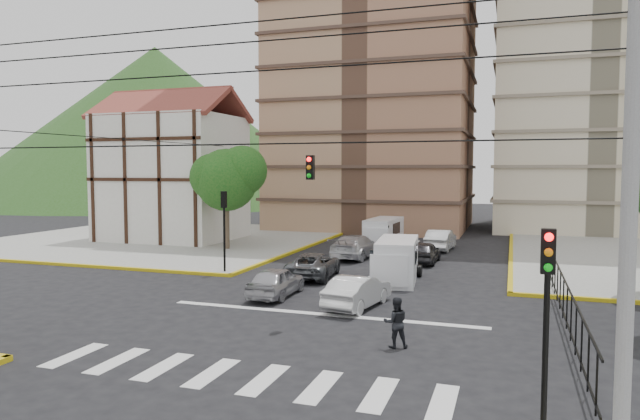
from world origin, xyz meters
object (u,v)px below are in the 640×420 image
at_px(traffic_light_se, 547,300).
at_px(van_right_lane, 396,262).
at_px(car_white_front_right, 358,291).
at_px(car_silver_front_left, 276,281).
at_px(traffic_light_nw, 224,218).
at_px(pedestrian_crosswalk, 396,322).
at_px(van_left_lane, 383,234).

distance_m(traffic_light_se, van_right_lane, 17.65).
height_order(traffic_light_se, car_white_front_right, traffic_light_se).
xyz_separation_m(traffic_light_se, car_silver_front_left, (-10.73, 11.38, -2.43)).
bearing_deg(car_white_front_right, traffic_light_se, 131.89).
relative_size(traffic_light_se, traffic_light_nw, 1.00).
height_order(van_right_lane, pedestrian_crosswalk, van_right_lane).
bearing_deg(van_right_lane, car_white_front_right, -101.11).
distance_m(car_silver_front_left, pedestrian_crosswalk, 8.65).
distance_m(van_right_lane, van_left_lane, 12.71).
height_order(van_right_lane, car_white_front_right, van_right_lane).
xyz_separation_m(van_left_lane, car_white_front_right, (2.91, -18.08, -0.37)).
height_order(traffic_light_se, car_silver_front_left, traffic_light_se).
height_order(traffic_light_se, pedestrian_crosswalk, traffic_light_se).
bearing_deg(car_white_front_right, van_left_lane, -71.39).
bearing_deg(pedestrian_crosswalk, van_right_lane, -99.30).
height_order(van_left_lane, car_white_front_right, van_left_lane).
bearing_deg(van_left_lane, car_silver_front_left, -90.54).
bearing_deg(car_silver_front_left, van_left_lane, -94.60).
bearing_deg(pedestrian_crosswalk, car_white_front_right, -82.38).
bearing_deg(van_right_lane, traffic_light_nw, 178.34).
distance_m(van_left_lane, pedestrian_crosswalk, 23.52).
relative_size(van_left_lane, car_white_front_right, 1.18).
height_order(van_left_lane, car_silver_front_left, van_left_lane).
distance_m(traffic_light_se, car_white_front_right, 12.74).
xyz_separation_m(traffic_light_se, car_white_front_right, (-6.70, 10.56, -2.43)).
distance_m(traffic_light_se, traffic_light_nw, 22.06).
bearing_deg(car_silver_front_left, car_white_front_right, 167.60).
xyz_separation_m(traffic_light_se, van_right_lane, (-6.23, 16.38, -2.06)).
bearing_deg(van_left_lane, traffic_light_se, -68.27).
bearing_deg(traffic_light_se, van_left_lane, 108.56).
height_order(traffic_light_se, traffic_light_nw, same).
bearing_deg(van_left_lane, van_right_lane, -71.38).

